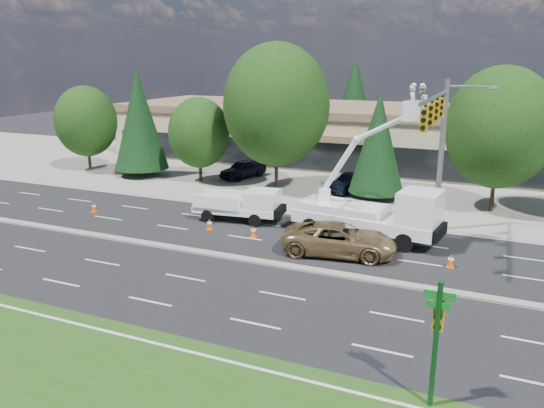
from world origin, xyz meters
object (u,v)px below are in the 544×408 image
at_px(bucket_truck, 378,208).
at_px(street_sign_pole, 437,331).
at_px(utility_pickup, 243,208).
at_px(minivan, 339,239).
at_px(signal_mast, 439,135).

bearing_deg(bucket_truck, street_sign_pole, -63.93).
bearing_deg(street_sign_pole, utility_pickup, 133.00).
distance_m(street_sign_pole, bucket_truck, 15.13).
xyz_separation_m(street_sign_pole, utility_pickup, (-13.60, 14.58, -1.58)).
height_order(street_sign_pole, minivan, street_sign_pole).
height_order(signal_mast, street_sign_pole, signal_mast).
distance_m(street_sign_pole, utility_pickup, 20.00).
xyz_separation_m(signal_mast, minivan, (-4.21, -4.24, -5.22)).
xyz_separation_m(utility_pickup, minivan, (7.41, -3.38, -0.03)).
bearing_deg(minivan, utility_pickup, 56.95).
relative_size(street_sign_pole, bucket_truck, 0.45).
bearing_deg(minivan, bucket_truck, -31.76).
height_order(signal_mast, minivan, signal_mast).
height_order(bucket_truck, minivan, bucket_truck).
bearing_deg(street_sign_pole, bucket_truck, 108.68).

